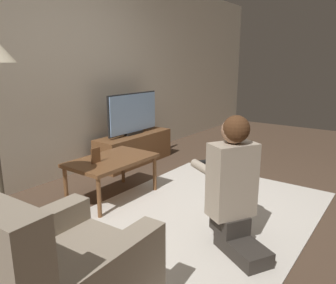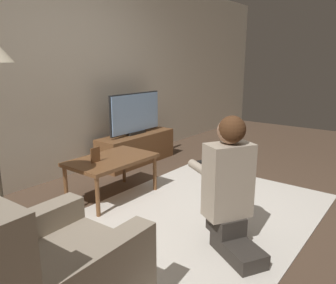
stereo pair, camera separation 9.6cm
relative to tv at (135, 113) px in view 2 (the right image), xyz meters
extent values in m
plane|color=brown|center=(-0.95, -1.59, -0.70)|extent=(10.00, 10.00, 0.00)
cube|color=beige|center=(-0.95, 0.34, 0.60)|extent=(10.00, 0.06, 2.60)
cube|color=silver|center=(-0.95, -1.59, -0.69)|extent=(2.73, 1.87, 0.02)
cube|color=brown|center=(0.00, 0.00, -0.49)|extent=(1.21, 0.38, 0.41)
cube|color=black|center=(0.00, 0.00, -0.27)|extent=(0.31, 0.08, 0.04)
cube|color=black|center=(0.00, 0.00, 0.01)|extent=(0.93, 0.03, 0.54)
cube|color=#8CB2E0|center=(0.00, 0.00, 0.01)|extent=(0.90, 0.04, 0.51)
cube|color=brown|center=(-1.05, -0.65, -0.29)|extent=(0.89, 0.56, 0.04)
cylinder|color=brown|center=(-1.45, -0.88, -0.50)|extent=(0.04, 0.04, 0.40)
cylinder|color=brown|center=(-0.65, -0.88, -0.50)|extent=(0.04, 0.04, 0.40)
cylinder|color=brown|center=(-1.45, -0.41, -0.50)|extent=(0.04, 0.04, 0.40)
cylinder|color=brown|center=(-0.65, -0.41, -0.50)|extent=(0.04, 0.04, 0.40)
cylinder|color=#4C4233|center=(-2.19, -0.67, -0.69)|extent=(0.28, 0.28, 0.03)
cube|color=gray|center=(-2.46, -1.41, -0.42)|extent=(0.85, 0.17, 0.56)
cube|color=#332D28|center=(-1.26, -2.18, -0.63)|extent=(0.41, 0.49, 0.11)
cube|color=#332D28|center=(-1.17, -2.04, -0.51)|extent=(0.31, 0.32, 0.14)
cube|color=tan|center=(-1.17, -2.04, -0.16)|extent=(0.39, 0.34, 0.56)
sphere|color=tan|center=(-1.17, -2.04, 0.22)|extent=(0.19, 0.19, 0.19)
sphere|color=#4C2D19|center=(-1.18, -2.05, 0.23)|extent=(0.20, 0.20, 0.20)
cube|color=black|center=(-0.99, -1.72, -0.13)|extent=(0.13, 0.10, 0.04)
cylinder|color=tan|center=(-0.96, -1.87, -0.13)|extent=(0.21, 0.29, 0.07)
cylinder|color=tan|center=(-1.14, -1.77, -0.13)|extent=(0.21, 0.29, 0.07)
cube|color=brown|center=(-1.24, -0.63, -0.19)|extent=(0.11, 0.01, 0.15)
camera|label=1|loc=(-3.30, -3.00, 0.70)|focal=35.00mm
camera|label=2|loc=(-3.24, -3.08, 0.70)|focal=35.00mm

